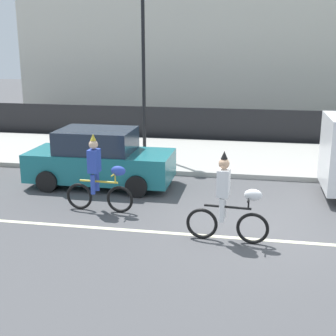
% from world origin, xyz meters
% --- Properties ---
extents(ground_plane, '(80.00, 80.00, 0.00)m').
position_xyz_m(ground_plane, '(0.00, 0.00, 0.00)').
color(ground_plane, '#4C4C4F').
extents(road_centre_line, '(36.00, 0.14, 0.01)m').
position_xyz_m(road_centre_line, '(0.00, -0.50, 0.00)').
color(road_centre_line, beige).
rests_on(road_centre_line, ground).
extents(sidewalk_curb, '(60.00, 5.00, 0.15)m').
position_xyz_m(sidewalk_curb, '(0.00, 6.50, 0.07)').
color(sidewalk_curb, '#ADAAA3').
rests_on(sidewalk_curb, ground).
extents(fence_line, '(40.00, 0.08, 1.40)m').
position_xyz_m(fence_line, '(0.00, 9.40, 0.70)').
color(fence_line, black).
rests_on(fence_line, ground).
extents(building_backdrop, '(28.00, 8.00, 7.05)m').
position_xyz_m(building_backdrop, '(1.33, 18.00, 3.53)').
color(building_backdrop, beige).
rests_on(building_backdrop, ground).
extents(parade_cyclist_cobalt, '(1.72, 0.50, 1.92)m').
position_xyz_m(parade_cyclist_cobalt, '(-3.79, 0.57, 0.84)').
color(parade_cyclist_cobalt, black).
rests_on(parade_cyclist_cobalt, ground).
extents(parade_cyclist_zebra, '(1.72, 0.50, 1.92)m').
position_xyz_m(parade_cyclist_zebra, '(-0.61, -0.69, 0.84)').
color(parade_cyclist_zebra, black).
rests_on(parade_cyclist_zebra, ground).
extents(parked_car_teal, '(4.10, 1.92, 1.64)m').
position_xyz_m(parked_car_teal, '(-4.47, 2.62, 0.78)').
color(parked_car_teal, '#1E727A').
rests_on(parked_car_teal, ground).
extents(street_lamp_post, '(0.36, 0.36, 5.86)m').
position_xyz_m(street_lamp_post, '(-3.97, 6.09, 3.99)').
color(street_lamp_post, black).
rests_on(street_lamp_post, sidewalk_curb).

